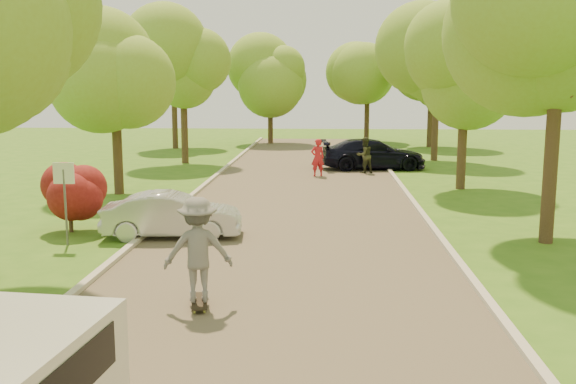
% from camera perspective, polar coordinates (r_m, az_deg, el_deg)
% --- Properties ---
extents(ground, '(100.00, 100.00, 0.00)m').
position_cam_1_polar(ground, '(12.70, -0.98, -9.53)').
color(ground, '#346417').
rests_on(ground, ground).
extents(road, '(8.00, 60.00, 0.01)m').
position_cam_1_polar(road, '(20.41, 0.69, -2.20)').
color(road, '#4C4438').
rests_on(road, ground).
extents(curb_left, '(0.18, 60.00, 0.12)m').
position_cam_1_polar(curb_left, '(20.97, -10.44, -1.89)').
color(curb_left, '#B2AD9E').
rests_on(curb_left, ground).
extents(curb_right, '(0.18, 60.00, 0.12)m').
position_cam_1_polar(curb_right, '(20.62, 12.01, -2.14)').
color(curb_right, '#B2AD9E').
rests_on(curb_right, ground).
extents(street_sign, '(0.55, 0.06, 2.17)m').
position_cam_1_polar(street_sign, '(17.51, -19.26, 0.49)').
color(street_sign, '#59595E').
rests_on(street_sign, ground).
extents(red_shrub, '(1.70, 1.70, 1.95)m').
position_cam_1_polar(red_shrub, '(19.14, -18.87, -0.17)').
color(red_shrub, '#382619').
rests_on(red_shrub, ground).
extents(tree_l_midb, '(4.30, 4.20, 6.62)m').
position_cam_1_polar(tree_l_midb, '(25.19, -14.79, 10.18)').
color(tree_l_midb, '#382619').
rests_on(tree_l_midb, ground).
extents(tree_l_far, '(4.92, 4.80, 7.79)m').
position_cam_1_polar(tree_l_far, '(34.77, -9.00, 11.55)').
color(tree_l_far, '#382619').
rests_on(tree_l_far, ground).
extents(tree_r_mida, '(5.13, 5.00, 7.95)m').
position_cam_1_polar(tree_r_mida, '(18.10, 23.70, 13.14)').
color(tree_r_mida, '#382619').
rests_on(tree_r_mida, ground).
extents(tree_r_midb, '(4.51, 4.40, 7.01)m').
position_cam_1_polar(tree_r_midb, '(26.60, 15.93, 10.71)').
color(tree_r_midb, '#382619').
rests_on(tree_r_midb, ground).
extents(tree_r_far, '(5.33, 5.20, 8.34)m').
position_cam_1_polar(tree_r_far, '(36.56, 13.54, 11.87)').
color(tree_r_far, '#382619').
rests_on(tree_r_far, ground).
extents(tree_bg_a, '(5.12, 5.00, 7.72)m').
position_cam_1_polar(tree_bg_a, '(43.09, -9.88, 10.89)').
color(tree_bg_a, '#382619').
rests_on(tree_bg_a, ground).
extents(tree_bg_b, '(5.12, 5.00, 7.95)m').
position_cam_1_polar(tree_bg_b, '(44.60, 12.97, 11.03)').
color(tree_bg_b, '#382619').
rests_on(tree_bg_b, ground).
extents(tree_bg_c, '(4.92, 4.80, 7.33)m').
position_cam_1_polar(tree_bg_c, '(46.13, -1.33, 10.56)').
color(tree_bg_c, '#382619').
rests_on(tree_bg_c, ground).
extents(tree_bg_d, '(5.12, 5.00, 7.72)m').
position_cam_1_polar(tree_bg_d, '(48.10, 7.37, 10.79)').
color(tree_bg_d, '#382619').
rests_on(tree_bg_d, ground).
extents(silver_sedan, '(3.87, 1.66, 1.24)m').
position_cam_1_polar(silver_sedan, '(17.86, -10.24, -2.03)').
color(silver_sedan, '#B6B6BB').
rests_on(silver_sedan, ground).
extents(dark_sedan, '(5.40, 2.70, 1.51)m').
position_cam_1_polar(dark_sedan, '(32.19, 7.55, 3.35)').
color(dark_sedan, black).
rests_on(dark_sedan, ground).
extents(longboard, '(0.48, 1.05, 0.12)m').
position_cam_1_polar(longboard, '(12.36, -7.90, -9.62)').
color(longboard, black).
rests_on(longboard, ground).
extents(skateboarder, '(1.40, 0.98, 1.98)m').
position_cam_1_polar(skateboarder, '(12.07, -8.00, -5.09)').
color(skateboarder, slate).
rests_on(skateboarder, longboard).
extents(person_striped, '(0.73, 0.59, 1.73)m').
position_cam_1_polar(person_striped, '(29.38, 2.65, 3.07)').
color(person_striped, red).
rests_on(person_striped, ground).
extents(person_olive, '(1.05, 1.00, 1.72)m').
position_cam_1_polar(person_olive, '(30.64, 6.81, 3.26)').
color(person_olive, '#2E311D').
rests_on(person_olive, ground).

